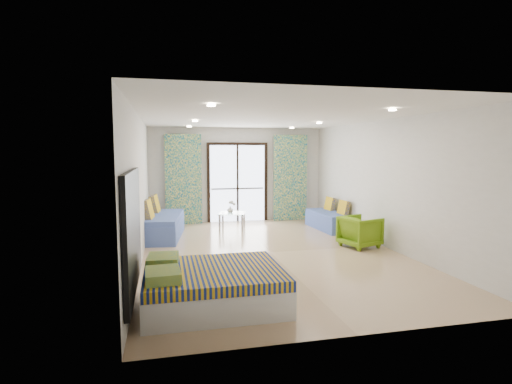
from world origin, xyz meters
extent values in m
cube|color=black|center=(0.00, 3.71, 2.24)|extent=(1.76, 0.08, 0.08)
cube|color=black|center=(-0.84, 3.71, 1.10)|extent=(0.08, 0.08, 2.20)
cube|color=black|center=(0.84, 3.71, 1.10)|extent=(0.08, 0.08, 2.20)
cube|color=black|center=(0.00, 3.71, 1.10)|extent=(0.05, 0.06, 2.20)
cube|color=#595451|center=(0.00, 3.73, 0.95)|extent=(1.52, 0.03, 0.04)
cube|color=white|center=(-1.55, 3.57, 1.25)|extent=(1.00, 0.10, 2.50)
cube|color=white|center=(1.55, 3.57, 1.25)|extent=(1.00, 0.10, 2.50)
cylinder|color=#FFE0B2|center=(-1.40, -2.00, 2.67)|extent=(0.12, 0.12, 0.02)
cylinder|color=#FFE0B2|center=(1.40, -2.00, 2.67)|extent=(0.12, 0.12, 0.02)
cylinder|color=#FFE0B2|center=(-1.40, 1.00, 2.67)|extent=(0.12, 0.12, 0.02)
cylinder|color=#FFE0B2|center=(1.40, 1.00, 2.67)|extent=(0.12, 0.12, 0.02)
cylinder|color=#FFE0B2|center=(-1.40, 3.00, 2.67)|extent=(0.12, 0.12, 0.02)
cylinder|color=#FFE0B2|center=(1.40, 3.00, 2.67)|extent=(0.12, 0.12, 0.02)
cube|color=black|center=(-2.46, -2.51, 1.05)|extent=(0.06, 2.10, 1.50)
cube|color=silver|center=(-2.47, -1.26, 1.05)|extent=(0.02, 0.10, 0.10)
cube|color=silver|center=(-1.45, -2.51, 0.18)|extent=(1.81, 1.45, 0.36)
cube|color=navy|center=(-1.45, -2.51, 0.43)|extent=(1.79, 1.48, 0.14)
cube|color=#166762|center=(-2.10, -2.85, 0.56)|extent=(0.43, 0.52, 0.13)
cube|color=#166762|center=(-2.10, -2.16, 0.56)|extent=(0.44, 0.53, 0.13)
cube|color=#465DA7|center=(-2.10, 1.89, 0.22)|extent=(1.03, 2.05, 0.44)
cube|color=#465DA7|center=(-2.10, 1.89, 0.49)|extent=(1.01, 2.01, 0.11)
cube|color=navy|center=(-2.43, 1.47, 0.74)|extent=(0.29, 0.52, 0.45)
cube|color=navy|center=(-2.31, 2.38, 0.74)|extent=(0.29, 0.52, 0.45)
cube|color=#465DA7|center=(2.10, 1.98, 0.18)|extent=(0.73, 1.65, 0.36)
cube|color=#465DA7|center=(2.10, 1.98, 0.40)|extent=(0.71, 1.62, 0.09)
cube|color=navy|center=(2.35, 1.62, 0.61)|extent=(0.20, 0.41, 0.37)
cube|color=navy|center=(2.30, 2.37, 0.61)|extent=(0.20, 0.41, 0.37)
cylinder|color=silver|center=(-0.72, 2.35, 0.21)|extent=(0.07, 0.07, 0.43)
cylinder|color=silver|center=(-0.16, 2.19, 0.21)|extent=(0.07, 0.07, 0.43)
cylinder|color=silver|center=(-0.56, 2.90, 0.21)|extent=(0.07, 0.07, 0.43)
cylinder|color=silver|center=(0.00, 2.74, 0.21)|extent=(0.07, 0.07, 0.43)
cube|color=#8CA59E|center=(-0.36, 2.54, 0.43)|extent=(0.82, 0.82, 0.02)
sphere|color=white|center=(-0.31, 2.53, 0.66)|extent=(0.07, 0.07, 0.07)
sphere|color=white|center=(-0.34, 2.59, 0.68)|extent=(0.07, 0.07, 0.07)
sphere|color=white|center=(-0.41, 2.56, 0.70)|extent=(0.07, 0.07, 0.07)
sphere|color=white|center=(-0.37, 2.49, 0.73)|extent=(0.07, 0.07, 0.07)
imported|color=white|center=(-0.40, 2.58, 0.52)|extent=(0.20, 0.20, 0.16)
imported|color=#639212|center=(1.98, 0.03, 0.36)|extent=(0.84, 0.87, 0.73)
camera|label=1|loc=(-2.05, -7.62, 2.04)|focal=28.00mm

